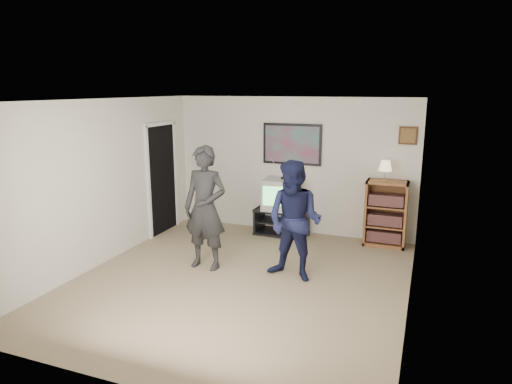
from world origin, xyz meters
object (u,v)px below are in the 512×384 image
Objects in this scene: bookshelf at (386,214)px; crt_television at (282,194)px; person_tall at (205,208)px; person_short at (294,221)px; media_stand at (282,222)px.

crt_television is at bearing -178.44° from bookshelf.
person_tall is 1.35m from person_short.
person_short reaches higher than media_stand.
crt_television is (0.00, 0.00, 0.52)m from media_stand.
bookshelf is 0.67× the size of person_short.
media_stand is 0.53× the size of person_tall.
person_short is (-1.07, -1.91, 0.28)m from bookshelf.
person_tall reaches higher than crt_television.
bookshelf is 0.61× the size of person_tall.
crt_television is at bearing 1.64° from media_stand.
bookshelf reaches higher than media_stand.
person_tall reaches higher than bookshelf.
crt_television is 2.01m from person_short.
person_tall is (-0.57, -1.93, 0.68)m from media_stand.
person_tall is (-2.42, -1.98, 0.36)m from bookshelf.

